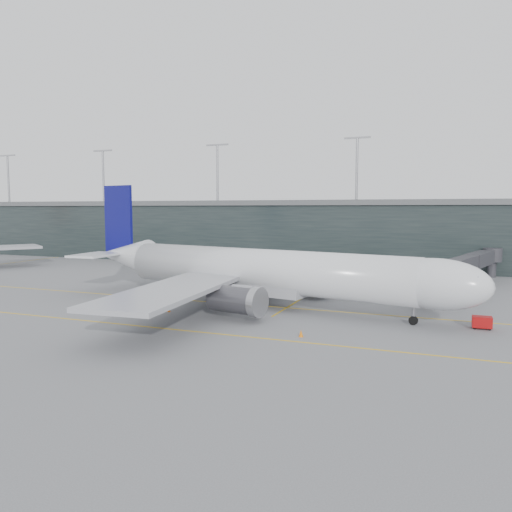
% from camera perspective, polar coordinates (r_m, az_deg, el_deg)
% --- Properties ---
extents(ground, '(320.00, 320.00, 0.00)m').
position_cam_1_polar(ground, '(72.70, 0.71, -5.08)').
color(ground, slate).
rests_on(ground, ground).
extents(taxiline_a, '(160.00, 0.25, 0.02)m').
position_cam_1_polar(taxiline_a, '(69.03, -0.46, -5.63)').
color(taxiline_a, gold).
rests_on(taxiline_a, ground).
extents(taxiline_b, '(160.00, 0.25, 0.02)m').
position_cam_1_polar(taxiline_b, '(54.83, -6.70, -8.59)').
color(taxiline_b, gold).
rests_on(taxiline_b, ground).
extents(taxiline_lead_main, '(0.25, 60.00, 0.02)m').
position_cam_1_polar(taxiline_lead_main, '(90.22, 8.16, -3.07)').
color(taxiline_lead_main, gold).
rests_on(taxiline_lead_main, ground).
extents(terminal, '(240.00, 36.00, 29.00)m').
position_cam_1_polar(terminal, '(127.57, 9.87, 2.82)').
color(terminal, black).
rests_on(terminal, ground).
extents(main_aircraft, '(60.43, 55.96, 17.04)m').
position_cam_1_polar(main_aircraft, '(67.90, 0.36, -1.74)').
color(main_aircraft, silver).
rests_on(main_aircraft, ground).
extents(jet_bridge, '(12.85, 43.60, 5.68)m').
position_cam_1_polar(jet_bridge, '(88.47, 21.75, -0.80)').
color(jet_bridge, '#2D2C32').
rests_on(jet_bridge, ground).
extents(gse_cart, '(2.08, 1.35, 1.40)m').
position_cam_1_polar(gse_cart, '(60.92, 24.42, -6.89)').
color(gse_cart, '#9E0B0C').
rests_on(gse_cart, ground).
extents(uld_a, '(2.35, 2.03, 1.87)m').
position_cam_1_polar(uld_a, '(83.33, 0.88, -3.04)').
color(uld_a, '#3E3D43').
rests_on(uld_a, ground).
extents(uld_b, '(2.29, 1.86, 2.01)m').
position_cam_1_polar(uld_b, '(83.29, 2.66, -3.00)').
color(uld_b, '#3E3D43').
rests_on(uld_b, ground).
extents(uld_c, '(2.28, 1.99, 1.79)m').
position_cam_1_polar(uld_c, '(83.49, 2.42, -3.06)').
color(uld_c, '#3E3D43').
rests_on(uld_c, ground).
extents(cone_wing_stbd, '(0.48, 0.48, 0.76)m').
position_cam_1_polar(cone_wing_stbd, '(52.51, 5.16, -8.79)').
color(cone_wing_stbd, orange).
rests_on(cone_wing_stbd, ground).
extents(cone_wing_port, '(0.40, 0.40, 0.63)m').
position_cam_1_polar(cone_wing_port, '(80.72, 9.90, -3.87)').
color(cone_wing_port, orange).
rests_on(cone_wing_port, ground).
extents(cone_tail, '(0.42, 0.42, 0.67)m').
position_cam_1_polar(cone_tail, '(65.58, -9.92, -6.02)').
color(cone_tail, orange).
rests_on(cone_tail, ground).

